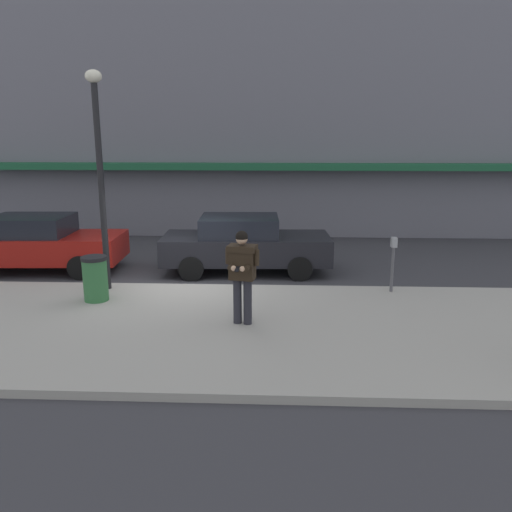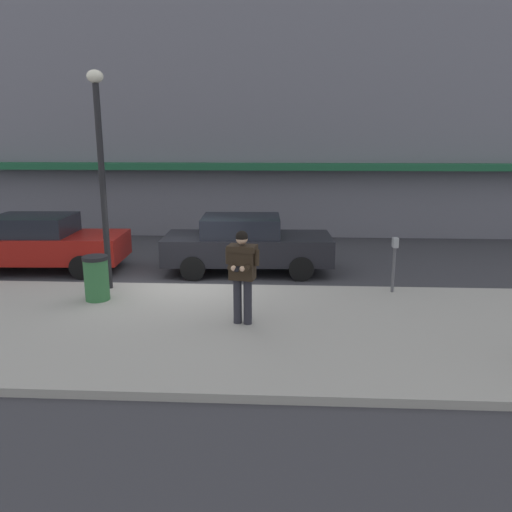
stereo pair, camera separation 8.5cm
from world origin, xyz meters
The scene contains 10 objects.
ground_plane centered at (0.00, 0.00, 0.00)m, with size 80.00×80.00×0.00m, color #333338.
sidewalk centered at (1.00, -2.85, 0.07)m, with size 32.00×5.30×0.14m, color #99968E.
curb_paint_line centered at (1.00, 0.05, 0.00)m, with size 28.00×0.12×0.01m, color silver.
storefront_facade centered at (1.00, 8.49, 5.71)m, with size 28.00×4.70×11.45m.
parked_sedan_near centered at (-4.29, 1.33, 0.79)m, with size 4.58×2.08×1.54m.
parked_sedan_mid centered at (1.39, 1.49, 0.79)m, with size 4.57×2.07×1.54m.
man_texting_on_phone centered at (1.63, -2.79, 1.25)m, with size 0.64×0.63×1.81m.
street_lamp_post centered at (-1.69, -0.65, 3.14)m, with size 0.36×0.36×4.88m.
parking_meter centered at (4.91, -0.60, 0.97)m, with size 0.12×0.18×1.27m.
trash_bin centered at (-1.65, -1.52, 0.63)m, with size 0.55×0.55×0.98m.
Camera 1 is at (2.28, -11.74, 3.60)m, focal length 35.00 mm.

